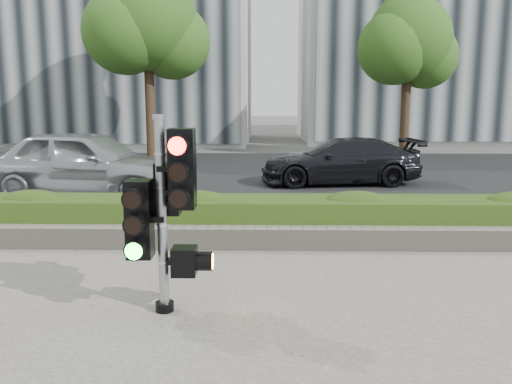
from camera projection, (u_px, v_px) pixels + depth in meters
ground at (267, 293)px, 6.73m from camera, size 120.00×120.00×0.00m
road at (267, 176)px, 16.57m from camera, size 60.00×13.00×0.02m
curb at (267, 227)px, 9.82m from camera, size 60.00×0.25×0.12m
stone_wall at (267, 238)px, 8.57m from camera, size 12.00×0.32×0.34m
hedge at (267, 218)px, 9.18m from camera, size 12.00×1.00×0.68m
building_right at (465, 30)px, 30.07m from camera, size 18.00×10.00×12.00m
tree_left at (147, 25)px, 20.27m from camera, size 4.61×4.03×7.34m
tree_right at (408, 42)px, 21.14m from camera, size 4.10×3.58×6.53m
traffic_signal at (165, 205)px, 5.91m from camera, size 0.75×0.55×2.19m
car_silver at (86, 164)px, 12.76m from camera, size 5.06×2.68×1.64m
car_dark at (340, 161)px, 14.89m from camera, size 4.50×2.19×1.26m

